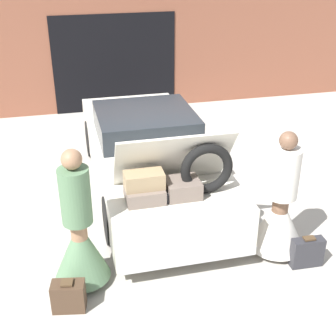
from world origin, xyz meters
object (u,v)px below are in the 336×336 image
person_left (80,238)px  person_right (280,212)px  suitcase_beside_right_person (307,252)px  suitcase_beside_left_person (69,296)px  car (149,155)px

person_left → person_right: person_left is taller
suitcase_beside_right_person → person_left: bearing=172.6°
person_left → suitcase_beside_left_person: bearing=-25.0°
person_left → suitcase_beside_left_person: size_ratio=4.42×
car → suitcase_beside_right_person: size_ratio=11.35×
suitcase_beside_left_person → person_left: bearing=66.6°
person_left → suitcase_beside_left_person: (-0.19, -0.44, -0.44)m
car → person_right: 2.47m
person_left → suitcase_beside_left_person: person_left is taller
person_left → person_right: 2.53m
car → person_left: 2.48m
person_left → suitcase_beside_right_person: 2.82m
car → suitcase_beside_left_person: (-1.45, -2.58, -0.40)m
car → person_left: (-1.26, -2.14, 0.05)m
person_right → suitcase_beside_left_person: bearing=94.7°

